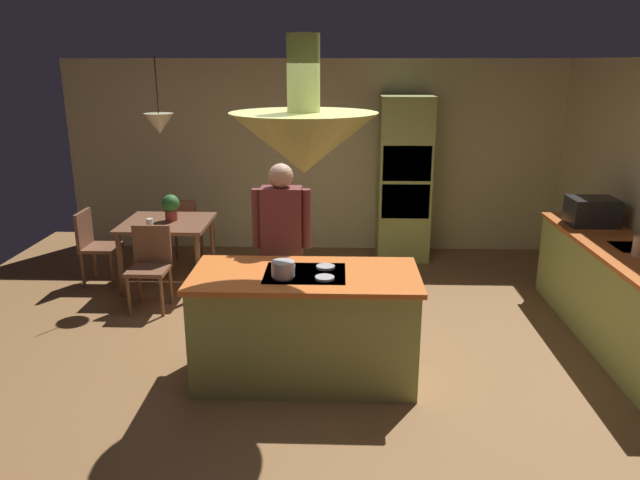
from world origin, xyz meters
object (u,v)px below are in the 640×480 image
at_px(oven_tower, 404,179).
at_px(person_at_island, 282,241).
at_px(chair_facing_island, 150,262).
at_px(cooking_pot_on_cooktop, 283,269).
at_px(kitchen_island, 305,325).
at_px(dining_table, 167,230).
at_px(chair_at_corner, 94,242).
at_px(potted_plant_on_table, 171,206).
at_px(chair_by_back_wall, 183,227).
at_px(cup_on_table, 150,223).
at_px(microwave_on_counter, 592,212).
at_px(canister_tea, 640,246).

relative_size(oven_tower, person_at_island, 1.27).
bearing_deg(person_at_island, chair_facing_island, 153.87).
bearing_deg(cooking_pot_on_cooktop, chair_facing_island, 134.86).
bearing_deg(chair_facing_island, person_at_island, -26.13).
relative_size(kitchen_island, dining_table, 1.86).
bearing_deg(chair_at_corner, kitchen_island, -129.28).
relative_size(dining_table, potted_plant_on_table, 3.26).
bearing_deg(cooking_pot_on_cooktop, chair_at_corner, 137.19).
bearing_deg(chair_by_back_wall, chair_at_corner, 38.21).
xyz_separation_m(dining_table, cup_on_table, (-0.12, -0.23, 0.15)).
bearing_deg(potted_plant_on_table, chair_facing_island, -93.48).
distance_m(kitchen_island, cooking_pot_on_cooktop, 0.57).
height_order(person_at_island, chair_by_back_wall, person_at_island).
relative_size(oven_tower, cooking_pot_on_cooktop, 11.68).
bearing_deg(chair_at_corner, person_at_island, -121.02).
height_order(person_at_island, microwave_on_counter, person_at_island).
bearing_deg(chair_at_corner, cooking_pot_on_cooktop, -132.81).
height_order(oven_tower, person_at_island, oven_tower).
height_order(canister_tea, microwave_on_counter, microwave_on_counter).
relative_size(person_at_island, cup_on_table, 18.43).
bearing_deg(chair_facing_island, potted_plant_on_table, 86.52).
height_order(dining_table, microwave_on_counter, microwave_on_counter).
xyz_separation_m(dining_table, chair_at_corner, (-0.87, -0.00, -0.15)).
distance_m(dining_table, chair_at_corner, 0.88).
distance_m(oven_tower, chair_by_back_wall, 2.89).
bearing_deg(potted_plant_on_table, kitchen_island, -52.43).
xyz_separation_m(person_at_island, canister_tea, (3.09, -0.18, 0.04)).
relative_size(potted_plant_on_table, cup_on_table, 3.33).
relative_size(kitchen_island, microwave_on_counter, 3.94).
height_order(kitchen_island, canister_tea, canister_tea).
relative_size(oven_tower, dining_table, 2.15).
height_order(oven_tower, potted_plant_on_table, oven_tower).
bearing_deg(person_at_island, oven_tower, 62.05).
bearing_deg(cup_on_table, chair_at_corner, 162.83).
bearing_deg(chair_facing_island, chair_at_corner, 141.79).
height_order(potted_plant_on_table, cup_on_table, potted_plant_on_table).
bearing_deg(chair_facing_island, cup_on_table, 104.90).
distance_m(chair_at_corner, potted_plant_on_table, 1.01).
bearing_deg(potted_plant_on_table, chair_by_back_wall, 94.05).
relative_size(chair_by_back_wall, cup_on_table, 9.67).
relative_size(cup_on_table, canister_tea, 0.50).
bearing_deg(person_at_island, microwave_on_counter, 15.60).
bearing_deg(cup_on_table, chair_by_back_wall, 82.50).
distance_m(potted_plant_on_table, microwave_on_counter, 4.53).
relative_size(chair_facing_island, potted_plant_on_table, 2.90).
relative_size(chair_by_back_wall, cooking_pot_on_cooktop, 4.83).
bearing_deg(canister_tea, cup_on_table, 163.87).
distance_m(oven_tower, canister_tea, 3.23).
relative_size(chair_facing_island, chair_by_back_wall, 1.00).
bearing_deg(microwave_on_counter, person_at_island, -164.40).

